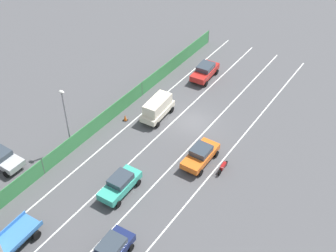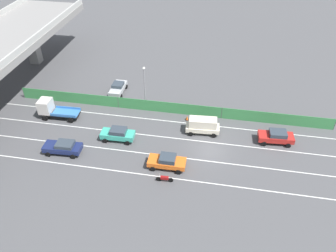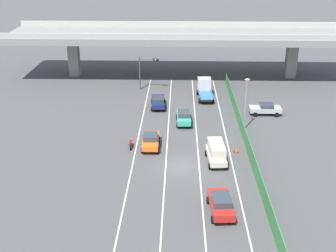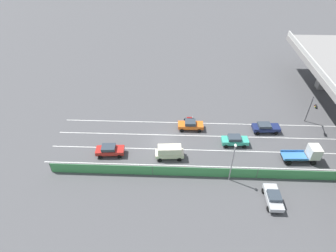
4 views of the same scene
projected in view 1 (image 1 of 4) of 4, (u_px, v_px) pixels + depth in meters
ground_plane at (193, 122)px, 46.35m from camera, size 300.00×300.00×0.00m
lane_line_left_edge at (206, 180)px, 39.82m from camera, size 0.14×49.10×0.01m
lane_line_mid_left at (173, 165)px, 41.36m from camera, size 0.14×49.10×0.01m
lane_line_mid_right at (142, 151)px, 42.90m from camera, size 0.14×49.10×0.01m
lane_line_right_edge at (114, 137)px, 44.44m from camera, size 0.14×49.10×0.01m
green_fence at (98, 124)px, 44.76m from camera, size 0.10×45.20×1.77m
car_taxi_orange at (201, 155)px, 41.13m from camera, size 2.09×4.43×1.68m
car_sedan_red at (205, 71)px, 52.40m from camera, size 2.30×4.51×1.72m
car_taxi_teal at (120, 184)px, 38.17m from camera, size 2.06×4.36×1.72m
car_sedan_navy at (109, 252)px, 32.85m from camera, size 2.24×4.72×1.61m
car_van_cream at (158, 107)px, 46.27m from camera, size 2.22×4.50×2.22m
motorcycle at (223, 167)px, 40.50m from camera, size 0.60×1.95×0.93m
parked_wagon_silver at (2, 158)px, 40.85m from camera, size 4.29×2.06×1.58m
street_lamp at (66, 114)px, 40.63m from camera, size 0.60×0.36×6.77m
traffic_cone at (125, 118)px, 46.39m from camera, size 0.47×0.47×0.71m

